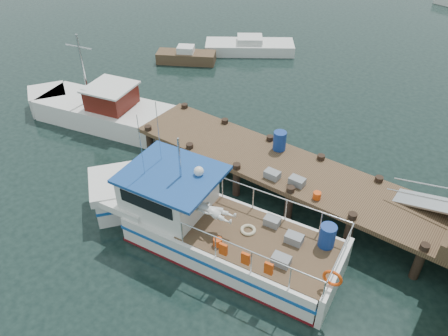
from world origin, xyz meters
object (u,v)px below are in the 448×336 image
Objects in this scene: moored_a at (250,46)px; lobster_boat at (200,221)px; moored_rowboat at (186,56)px; work_boat at (99,109)px; dock at (427,203)px.

lobster_boat is at bearing -76.86° from moored_a.
lobster_boat is at bearing -47.55° from moored_rowboat.
work_boat is 1.42× the size of moored_a.
lobster_boat reaches higher than work_boat.
moored_rowboat is (-11.13, 12.35, -0.51)m from lobster_boat.
dock is 19.56m from moored_rowboat.
dock is at bearing -53.20° from moored_a.
work_boat is at bearing 152.88° from lobster_boat.
moored_rowboat is at bearing 125.24° from lobster_boat.
lobster_boat is 2.66× the size of moored_rowboat.
dock is at bearing -10.50° from work_boat.
lobster_boat is at bearing -32.96° from work_boat.
moored_rowboat is at bearing 85.82° from work_boat.
lobster_boat reaches higher than dock.
moored_a is at bearing 72.03° from work_boat.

